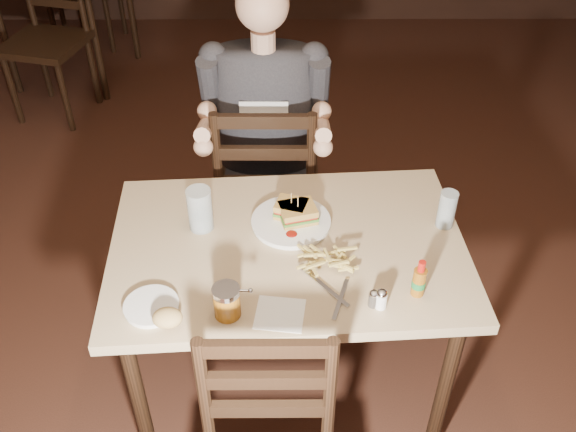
{
  "coord_description": "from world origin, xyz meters",
  "views": [
    {
      "loc": [
        0.05,
        -1.8,
        2.18
      ],
      "look_at": [
        0.05,
        -0.18,
        0.85
      ],
      "focal_mm": 40.0,
      "sensor_mm": 36.0,
      "label": 1
    }
  ],
  "objects_px": {
    "bg_chair_near": "(44,43)",
    "chair_far": "(267,187)",
    "main_table": "(288,263)",
    "glass_left": "(200,209)",
    "diner": "(264,98)",
    "hot_sauce": "(420,278)",
    "syrup_dispenser": "(227,302)",
    "side_plate": "(151,307)",
    "dinner_plate": "(291,223)",
    "glass_right": "(447,209)"
  },
  "relations": [
    {
      "from": "bg_chair_near",
      "to": "chair_far",
      "type": "bearing_deg",
      "value": -31.91
    },
    {
      "from": "main_table",
      "to": "syrup_dispenser",
      "type": "distance_m",
      "value": 0.38
    },
    {
      "from": "bg_chair_near",
      "to": "glass_left",
      "type": "height_order",
      "value": "bg_chair_near"
    },
    {
      "from": "syrup_dispenser",
      "to": "diner",
      "type": "bearing_deg",
      "value": 81.08
    },
    {
      "from": "main_table",
      "to": "hot_sauce",
      "type": "relative_size",
      "value": 9.29
    },
    {
      "from": "chair_far",
      "to": "side_plate",
      "type": "bearing_deg",
      "value": 72.52
    },
    {
      "from": "glass_left",
      "to": "syrup_dispenser",
      "type": "bearing_deg",
      "value": -73.71
    },
    {
      "from": "main_table",
      "to": "glass_left",
      "type": "distance_m",
      "value": 0.35
    },
    {
      "from": "dinner_plate",
      "to": "side_plate",
      "type": "distance_m",
      "value": 0.56
    },
    {
      "from": "dinner_plate",
      "to": "glass_left",
      "type": "xyz_separation_m",
      "value": [
        -0.3,
        -0.01,
        0.07
      ]
    },
    {
      "from": "dinner_plate",
      "to": "hot_sauce",
      "type": "height_order",
      "value": "hot_sauce"
    },
    {
      "from": "hot_sauce",
      "to": "diner",
      "type": "bearing_deg",
      "value": 118.93
    },
    {
      "from": "diner",
      "to": "glass_left",
      "type": "xyz_separation_m",
      "value": [
        -0.2,
        -0.55,
        -0.11
      ]
    },
    {
      "from": "hot_sauce",
      "to": "glass_right",
      "type": "bearing_deg",
      "value": 65.94
    },
    {
      "from": "dinner_plate",
      "to": "glass_left",
      "type": "height_order",
      "value": "glass_left"
    },
    {
      "from": "chair_far",
      "to": "glass_left",
      "type": "bearing_deg",
      "value": 71.74
    },
    {
      "from": "glass_right",
      "to": "hot_sauce",
      "type": "distance_m",
      "value": 0.35
    },
    {
      "from": "bg_chair_near",
      "to": "dinner_plate",
      "type": "distance_m",
      "value": 2.59
    },
    {
      "from": "hot_sauce",
      "to": "side_plate",
      "type": "xyz_separation_m",
      "value": [
        -0.79,
        -0.06,
        -0.06
      ]
    },
    {
      "from": "main_table",
      "to": "diner",
      "type": "distance_m",
      "value": 0.7
    },
    {
      "from": "syrup_dispenser",
      "to": "glass_left",
      "type": "bearing_deg",
      "value": 102.65
    },
    {
      "from": "glass_left",
      "to": "side_plate",
      "type": "xyz_separation_m",
      "value": [
        -0.11,
        -0.37,
        -0.07
      ]
    },
    {
      "from": "chair_far",
      "to": "syrup_dispenser",
      "type": "xyz_separation_m",
      "value": [
        -0.09,
        -0.99,
        0.33
      ]
    },
    {
      "from": "diner",
      "to": "glass_left",
      "type": "height_order",
      "value": "diner"
    },
    {
      "from": "side_plate",
      "to": "chair_far",
      "type": "bearing_deg",
      "value": 72.04
    },
    {
      "from": "syrup_dispenser",
      "to": "side_plate",
      "type": "bearing_deg",
      "value": 170.57
    },
    {
      "from": "diner",
      "to": "syrup_dispenser",
      "type": "relative_size",
      "value": 8.54
    },
    {
      "from": "bg_chair_near",
      "to": "diner",
      "type": "distance_m",
      "value": 2.14
    },
    {
      "from": "dinner_plate",
      "to": "syrup_dispenser",
      "type": "distance_m",
      "value": 0.45
    },
    {
      "from": "main_table",
      "to": "bg_chair_near",
      "type": "height_order",
      "value": "bg_chair_near"
    },
    {
      "from": "glass_left",
      "to": "hot_sauce",
      "type": "relative_size",
      "value": 1.17
    },
    {
      "from": "chair_far",
      "to": "diner",
      "type": "relative_size",
      "value": 1.08
    },
    {
      "from": "dinner_plate",
      "to": "hot_sauce",
      "type": "relative_size",
      "value": 2.01
    },
    {
      "from": "diner",
      "to": "syrup_dispenser",
      "type": "distance_m",
      "value": 0.96
    },
    {
      "from": "bg_chair_near",
      "to": "glass_left",
      "type": "relative_size",
      "value": 6.38
    },
    {
      "from": "chair_far",
      "to": "bg_chair_near",
      "type": "relative_size",
      "value": 1.0
    },
    {
      "from": "side_plate",
      "to": "glass_left",
      "type": "bearing_deg",
      "value": 73.33
    },
    {
      "from": "bg_chair_near",
      "to": "glass_right",
      "type": "relative_size",
      "value": 7.21
    },
    {
      "from": "bg_chair_near",
      "to": "diner",
      "type": "xyz_separation_m",
      "value": [
        1.41,
        -1.54,
        0.47
      ]
    },
    {
      "from": "hot_sauce",
      "to": "side_plate",
      "type": "distance_m",
      "value": 0.8
    },
    {
      "from": "bg_chair_near",
      "to": "glass_right",
      "type": "distance_m",
      "value": 2.94
    },
    {
      "from": "diner",
      "to": "dinner_plate",
      "type": "xyz_separation_m",
      "value": [
        0.1,
        -0.54,
        -0.18
      ]
    },
    {
      "from": "dinner_plate",
      "to": "hot_sauce",
      "type": "xyz_separation_m",
      "value": [
        0.38,
        -0.32,
        0.06
      ]
    },
    {
      "from": "chair_far",
      "to": "hot_sauce",
      "type": "height_order",
      "value": "chair_far"
    },
    {
      "from": "glass_left",
      "to": "diner",
      "type": "bearing_deg",
      "value": 69.83
    },
    {
      "from": "main_table",
      "to": "glass_left",
      "type": "height_order",
      "value": "glass_left"
    },
    {
      "from": "dinner_plate",
      "to": "side_plate",
      "type": "relative_size",
      "value": 1.66
    },
    {
      "from": "chair_far",
      "to": "dinner_plate",
      "type": "relative_size",
      "value": 3.72
    },
    {
      "from": "diner",
      "to": "syrup_dispenser",
      "type": "height_order",
      "value": "diner"
    },
    {
      "from": "glass_right",
      "to": "side_plate",
      "type": "xyz_separation_m",
      "value": [
        -0.94,
        -0.38,
        -0.06
      ]
    }
  ]
}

